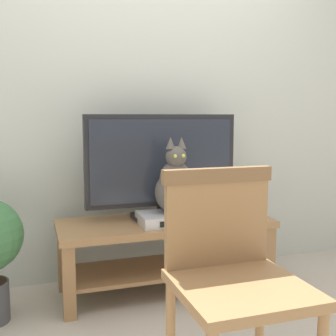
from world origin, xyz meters
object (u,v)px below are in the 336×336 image
(media_box, at_px, (174,218))
(cat, at_px, (175,185))
(tv, at_px, (162,164))
(book_stack, at_px, (240,206))
(wooden_chair, at_px, (231,265))
(tv_stand, at_px, (166,240))

(media_box, xyz_separation_m, cat, (0.00, -0.01, 0.21))
(tv, xyz_separation_m, book_stack, (0.54, -0.07, -0.30))
(media_box, relative_size, wooden_chair, 0.47)
(tv, distance_m, wooden_chair, 1.20)
(tv_stand, xyz_separation_m, tv, (0.00, 0.07, 0.49))
(tv, bearing_deg, wooden_chair, -94.08)
(wooden_chair, bearing_deg, media_box, 83.74)
(tv_stand, xyz_separation_m, media_box, (0.03, -0.08, 0.17))
(cat, bearing_deg, book_stack, 11.75)
(wooden_chair, bearing_deg, tv, 85.92)
(tv_stand, distance_m, tv, 0.50)
(cat, relative_size, book_stack, 2.17)
(media_box, distance_m, cat, 0.21)
(tv, bearing_deg, cat, -80.63)
(tv_stand, height_order, media_box, media_box)
(tv_stand, relative_size, tv, 1.36)
(tv_stand, bearing_deg, wooden_chair, -94.36)
(tv, height_order, book_stack, tv)
(book_stack, bearing_deg, tv_stand, -179.04)
(cat, height_order, wooden_chair, cat)
(tv_stand, bearing_deg, media_box, -71.97)
(tv, xyz_separation_m, cat, (0.03, -0.17, -0.11))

